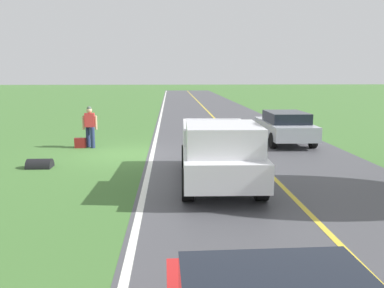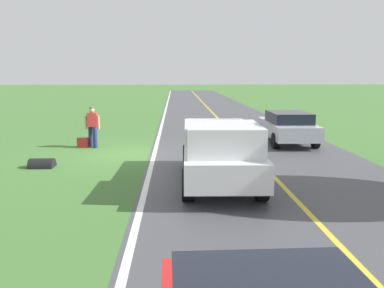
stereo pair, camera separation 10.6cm
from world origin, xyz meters
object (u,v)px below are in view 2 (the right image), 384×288
at_px(hitchhiker_walking, 92,124).
at_px(sedan_near_oncoming, 287,126).
at_px(suitcase_carried, 83,143).
at_px(pickup_truck_passing, 220,151).

height_order(hitchhiker_walking, sedan_near_oncoming, hitchhiker_walking).
bearing_deg(sedan_near_oncoming, suitcase_carried, 5.32).
relative_size(hitchhiker_walking, pickup_truck_passing, 0.32).
bearing_deg(sedan_near_oncoming, pickup_truck_passing, 61.06).
distance_m(suitcase_carried, pickup_truck_passing, 7.96).
bearing_deg(hitchhiker_walking, pickup_truck_passing, 127.74).
bearing_deg(pickup_truck_passing, sedan_near_oncoming, -118.94).
relative_size(pickup_truck_passing, sedan_near_oncoming, 1.23).
bearing_deg(suitcase_carried, pickup_truck_passing, 37.71).
bearing_deg(pickup_truck_passing, hitchhiker_walking, -52.26).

